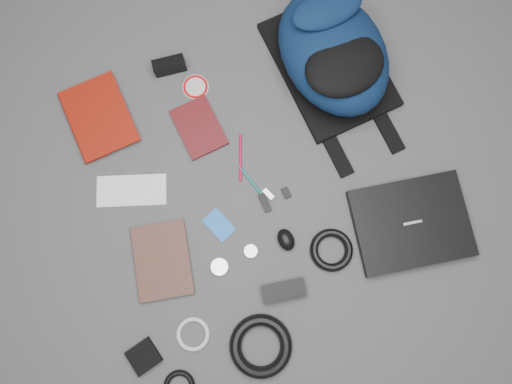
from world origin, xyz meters
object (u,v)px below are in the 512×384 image
object	(u,v)px
backpack	(333,52)
dvd_case	(199,128)
power_brick	(284,290)
laptop	(411,223)
compact_camera	(169,66)
comic_book	(135,265)
mouse	(286,240)
textbook_red	(71,129)
pouch	(144,356)

from	to	relation	value
backpack	dvd_case	bearing A→B (deg)	-178.41
backpack	power_brick	world-z (taller)	backpack
laptop	compact_camera	world-z (taller)	compact_camera
compact_camera	power_brick	size ratio (longest dim) A/B	0.80
backpack	comic_book	size ratio (longest dim) A/B	2.12
compact_camera	mouse	world-z (taller)	compact_camera
compact_camera	power_brick	distance (m)	0.83
comic_book	power_brick	xyz separation A→B (m)	(0.41, -0.24, 0.01)
backpack	power_brick	xyz separation A→B (m)	(-0.42, -0.64, -0.09)
backpack	textbook_red	xyz separation A→B (m)	(-0.88, 0.10, -0.09)
textbook_red	dvd_case	distance (m)	0.42
textbook_red	compact_camera	xyz separation A→B (m)	(0.38, 0.09, 0.02)
laptop	textbook_red	size ratio (longest dim) A/B	1.36
backpack	textbook_red	size ratio (longest dim) A/B	1.92
backpack	comic_book	distance (m)	0.93
comic_book	dvd_case	bearing A→B (deg)	57.07
dvd_case	mouse	bearing A→B (deg)	-79.02
laptop	textbook_red	world-z (taller)	laptop
backpack	power_brick	bearing A→B (deg)	-127.31
dvd_case	mouse	size ratio (longest dim) A/B	2.59
textbook_red	dvd_case	xyz separation A→B (m)	(0.40, -0.14, -0.01)
dvd_case	power_brick	xyz separation A→B (m)	(0.07, -0.60, 0.01)
dvd_case	power_brick	size ratio (longest dim) A/B	1.40
pouch	comic_book	bearing A→B (deg)	77.10
textbook_red	comic_book	bearing A→B (deg)	-87.35
backpack	textbook_red	distance (m)	0.89
compact_camera	power_brick	bearing A→B (deg)	-77.66
backpack	dvd_case	world-z (taller)	backpack
pouch	mouse	bearing A→B (deg)	18.01
backpack	dvd_case	distance (m)	0.50
mouse	pouch	distance (m)	0.56
textbook_red	pouch	size ratio (longest dim) A/B	3.11
power_brick	mouse	bearing A→B (deg)	75.36
comic_book	pouch	size ratio (longest dim) A/B	2.81
backpack	mouse	distance (m)	0.62
dvd_case	pouch	distance (m)	0.75
comic_book	dvd_case	world-z (taller)	comic_book
dvd_case	pouch	size ratio (longest dim) A/B	2.21
laptop	compact_camera	xyz separation A→B (m)	(-0.54, 0.78, 0.01)
comic_book	pouch	world-z (taller)	pouch
laptop	mouse	world-z (taller)	mouse
compact_camera	power_brick	world-z (taller)	compact_camera
laptop	backpack	bearing A→B (deg)	103.19
textbook_red	compact_camera	size ratio (longest dim) A/B	2.45
laptop	textbook_red	bearing A→B (deg)	152.93
power_brick	comic_book	bearing A→B (deg)	159.12
laptop	dvd_case	distance (m)	0.76
textbook_red	mouse	distance (m)	0.80
textbook_red	pouch	distance (m)	0.77
laptop	power_brick	world-z (taller)	laptop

